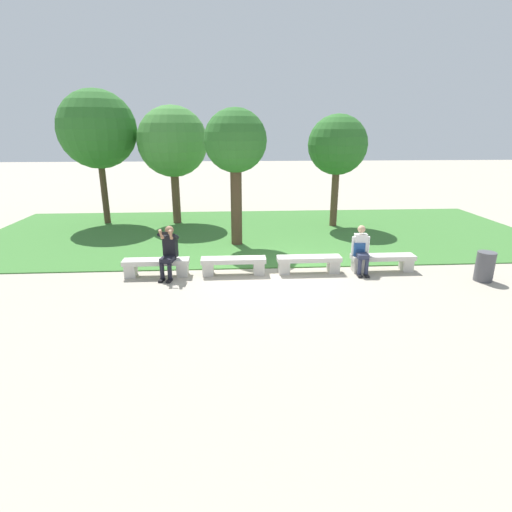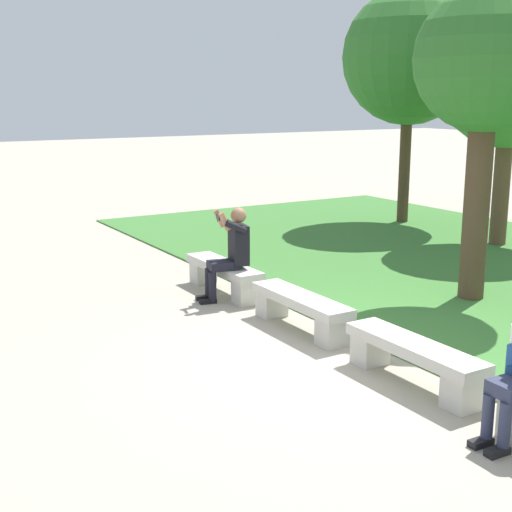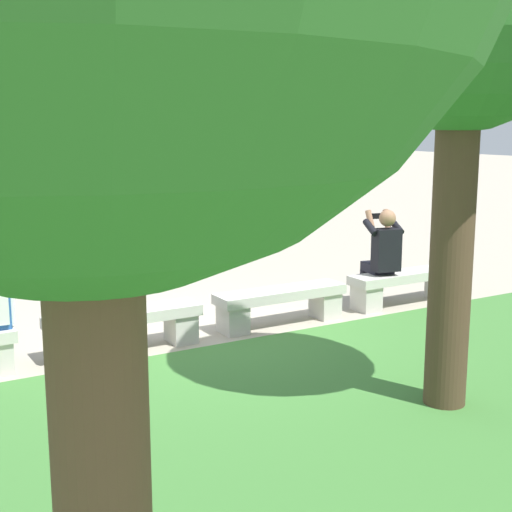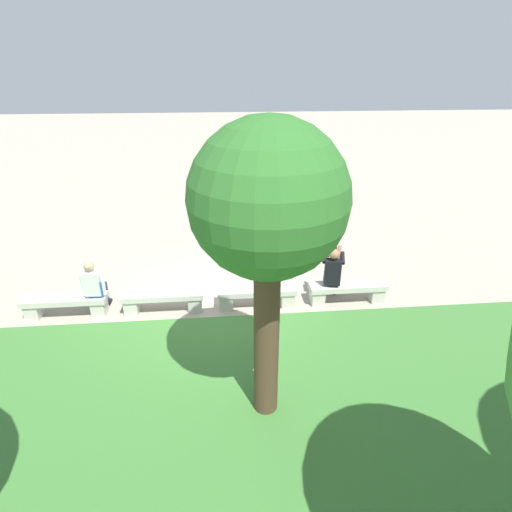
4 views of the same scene
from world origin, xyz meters
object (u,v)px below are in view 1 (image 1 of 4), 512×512
Objects in this scene: trash_bin at (485,266)px; person_distant at (361,248)px; bench_main at (156,265)px; bench_far at (383,261)px; tree_left_background at (235,143)px; person_photographer at (169,249)px; backpack at (359,249)px; tree_behind_wall at (337,146)px; tree_far_back at (173,142)px; bench_near at (234,264)px; tree_right_background at (97,130)px; bench_mid at (309,262)px.

person_distant is at bearing 164.77° from trash_bin.
bench_far is at bearing 0.00° from bench_main.
tree_left_background is (-3.86, 2.86, 2.94)m from bench_far.
person_photographer reaches higher than trash_bin.
bench_far is 0.75m from backpack.
trash_bin is at bearing -69.39° from tree_behind_wall.
bench_far is 0.37× the size of tree_far_back.
backpack is 3.09m from trash_bin.
tree_far_back is (-6.20, 0.90, 0.11)m from tree_behind_wall.
bench_near is 0.40× the size of tree_behind_wall.
bench_far is 2.25× the size of trash_bin.
backpack is at bearing 163.77° from trash_bin.
bench_main is 0.58m from person_photographer.
backpack is at bearing -48.07° from tree_far_back.
tree_right_background is at bearing 143.03° from backpack.
tree_left_background is (2.13, 2.86, 2.94)m from bench_main.
tree_left_background is (0.13, 2.86, 2.94)m from bench_near.
bench_near is at bearing 172.19° from trash_bin.
tree_left_background is 6.23m from tree_right_background.
tree_behind_wall reaches higher than trash_bin.
person_distant is at bearing -2.79° from bench_mid.
bench_main is 5.99m from bench_far.
person_distant reaches higher than trash_bin.
bench_far is 5.65m from person_photographer.
bench_far is 2.44m from trash_bin.
tree_behind_wall is (1.97, 5.27, 2.78)m from bench_mid.
tree_right_background reaches higher than bench_far.
bench_main is 1.00× the size of bench_far.
bench_near is 8.74m from tree_right_background.
bench_far is at bearing 0.77° from person_photographer.
tree_behind_wall is at bearing 53.04° from bench_near.
person_distant is 5.89m from tree_behind_wall.
tree_behind_wall is (3.97, 5.27, 2.78)m from bench_near.
person_distant reaches higher than bench_main.
person_photographer is 0.26× the size of tree_right_background.
bench_near is 2.00m from bench_mid.
person_distant reaches higher than bench_far.
trash_bin is at bearing -31.20° from tree_left_background.
bench_far is at bearing 0.00° from bench_near.
person_distant is 0.29× the size of tree_left_background.
person_photographer is 1.05× the size of person_distant.
bench_mid is at bearing -56.93° from tree_left_background.
bench_mid is at bearing 0.00° from bench_main.
person_distant is 0.09m from backpack.
backpack is at bearing 179.96° from bench_far.
backpack reaches higher than bench_mid.
tree_behind_wall reaches higher than bench_near.
bench_mid is at bearing -110.51° from tree_behind_wall.
tree_far_back is (-4.23, 6.17, 2.89)m from bench_mid.
person_distant is (-0.64, -0.07, 0.38)m from bench_far.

